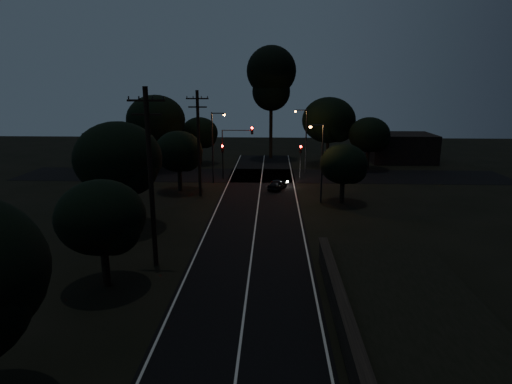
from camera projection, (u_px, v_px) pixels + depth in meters
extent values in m
cube|color=black|center=(255.00, 229.00, 33.70)|extent=(8.00, 70.00, 0.02)
cube|color=black|center=(262.00, 175.00, 53.06)|extent=(60.00, 8.00, 0.02)
cube|color=beige|center=(255.00, 229.00, 33.69)|extent=(0.12, 70.00, 0.01)
cube|color=beige|center=(208.00, 228.00, 33.84)|extent=(0.12, 70.00, 0.01)
cube|color=beige|center=(303.00, 229.00, 33.55)|extent=(0.12, 70.00, 0.01)
cube|color=black|center=(365.00, 371.00, 14.75)|extent=(0.55, 26.00, 0.10)
cylinder|color=black|center=(151.00, 180.00, 25.79)|extent=(0.30, 0.30, 11.00)
cube|color=black|center=(146.00, 100.00, 24.63)|extent=(2.20, 0.12, 0.12)
cube|color=black|center=(147.00, 115.00, 24.82)|extent=(1.80, 0.12, 0.12)
cylinder|color=black|center=(199.00, 145.00, 42.31)|extent=(0.30, 0.30, 10.50)
cube|color=black|center=(197.00, 99.00, 41.20)|extent=(2.20, 0.12, 0.12)
cube|color=black|center=(198.00, 107.00, 41.40)|extent=(1.80, 0.12, 0.12)
cylinder|color=black|center=(106.00, 267.00, 24.05)|extent=(0.44, 0.44, 2.28)
ellipsoid|color=black|center=(101.00, 217.00, 23.32)|extent=(4.83, 4.83, 4.11)
sphere|color=black|center=(114.00, 228.00, 22.94)|extent=(2.90, 2.90, 2.90)
cylinder|color=black|center=(122.00, 209.00, 33.73)|extent=(0.44, 0.44, 3.08)
ellipsoid|color=black|center=(118.00, 158.00, 32.73)|extent=(6.64, 6.64, 5.64)
sphere|color=black|center=(131.00, 169.00, 32.20)|extent=(3.98, 3.98, 3.98)
cylinder|color=black|center=(180.00, 180.00, 45.35)|extent=(0.44, 0.44, 2.35)
ellipsoid|color=black|center=(179.00, 151.00, 44.59)|extent=(5.02, 5.02, 4.27)
sphere|color=black|center=(186.00, 157.00, 44.20)|extent=(3.01, 3.01, 3.01)
cylinder|color=black|center=(200.00, 155.00, 60.85)|extent=(0.44, 0.44, 2.41)
ellipsoid|color=black|center=(200.00, 133.00, 60.07)|extent=(5.15, 5.15, 4.38)
sphere|color=black|center=(205.00, 137.00, 59.67)|extent=(3.09, 3.09, 3.09)
cylinder|color=black|center=(158.00, 155.00, 57.03)|extent=(0.44, 0.44, 3.61)
ellipsoid|color=black|center=(156.00, 120.00, 55.87)|extent=(7.60, 7.60, 6.46)
sphere|color=black|center=(165.00, 126.00, 55.27)|extent=(4.56, 4.56, 4.56)
cylinder|color=black|center=(327.00, 152.00, 60.02)|extent=(0.44, 0.44, 3.42)
ellipsoid|color=black|center=(329.00, 120.00, 58.91)|extent=(7.36, 7.36, 6.26)
sphere|color=black|center=(339.00, 126.00, 58.33)|extent=(4.42, 4.42, 4.42)
cylinder|color=black|center=(368.00, 159.00, 57.04)|extent=(0.44, 0.44, 2.52)
ellipsoid|color=black|center=(369.00, 135.00, 56.22)|extent=(5.38, 5.38, 4.58)
sphere|color=black|center=(377.00, 139.00, 55.80)|extent=(3.23, 3.23, 3.23)
cylinder|color=black|center=(342.00, 192.00, 40.87)|extent=(0.44, 0.44, 2.11)
ellipsoid|color=black|center=(343.00, 164.00, 40.19)|extent=(4.47, 4.47, 3.80)
sphere|color=black|center=(352.00, 170.00, 39.84)|extent=(2.68, 2.68, 2.68)
cylinder|color=black|center=(271.00, 128.00, 64.48)|extent=(0.50, 0.50, 9.06)
sphere|color=black|center=(271.00, 71.00, 62.41)|extent=(7.25, 7.25, 7.25)
sphere|color=black|center=(271.00, 92.00, 63.14)|extent=(5.60, 5.60, 5.60)
cube|color=black|center=(128.00, 146.00, 62.97)|extent=(10.00, 8.00, 4.40)
cube|color=black|center=(401.00, 147.00, 62.43)|extent=(9.00, 7.00, 4.00)
cylinder|color=black|center=(223.00, 166.00, 50.90)|extent=(0.12, 0.12, 3.20)
cube|color=black|center=(223.00, 149.00, 50.39)|extent=(0.28, 0.22, 0.90)
sphere|color=#FF0705|center=(222.00, 146.00, 50.19)|extent=(0.22, 0.22, 0.22)
cylinder|color=black|center=(300.00, 166.00, 50.55)|extent=(0.12, 0.12, 3.20)
cube|color=black|center=(301.00, 149.00, 50.04)|extent=(0.28, 0.22, 0.90)
sphere|color=#FF0705|center=(301.00, 147.00, 49.84)|extent=(0.22, 0.22, 0.22)
cylinder|color=black|center=(223.00, 158.00, 50.68)|extent=(0.12, 0.12, 5.00)
cube|color=black|center=(252.00, 130.00, 49.72)|extent=(0.28, 0.22, 0.90)
sphere|color=#FF0705|center=(252.00, 128.00, 49.52)|extent=(0.22, 0.22, 0.22)
cube|color=black|center=(237.00, 130.00, 49.79)|extent=(3.50, 0.08, 0.08)
cylinder|color=black|center=(213.00, 148.00, 48.41)|extent=(0.16, 0.16, 8.00)
cube|color=black|center=(218.00, 113.00, 47.41)|extent=(1.40, 0.10, 0.10)
cube|color=black|center=(224.00, 114.00, 47.40)|extent=(0.35, 0.22, 0.12)
sphere|color=orange|center=(224.00, 115.00, 47.42)|extent=(0.26, 0.26, 0.26)
cylinder|color=black|center=(306.00, 142.00, 53.79)|extent=(0.16, 0.16, 8.00)
cube|color=black|center=(301.00, 110.00, 52.84)|extent=(1.40, 0.10, 0.10)
cube|color=black|center=(296.00, 110.00, 52.88)|extent=(0.35, 0.22, 0.12)
sphere|color=orange|center=(296.00, 111.00, 52.91)|extent=(0.26, 0.26, 0.26)
cylinder|color=black|center=(322.00, 164.00, 40.28)|extent=(0.16, 0.16, 7.50)
cube|color=black|center=(317.00, 125.00, 39.39)|extent=(1.20, 0.10, 0.10)
cube|color=black|center=(311.00, 126.00, 39.43)|extent=(0.35, 0.22, 0.12)
sphere|color=orange|center=(310.00, 127.00, 39.46)|extent=(0.26, 0.26, 0.26)
imported|color=black|center=(277.00, 184.00, 46.09)|extent=(2.39, 3.55, 1.12)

